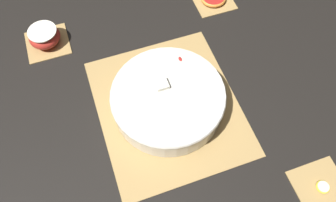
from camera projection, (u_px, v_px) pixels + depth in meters
ground_plane at (168, 107)px, 0.86m from camera, size 6.00×6.00×0.00m
bamboo_mat_center at (168, 106)px, 0.86m from camera, size 0.42×0.36×0.01m
coaster_mat_near_left at (48, 43)px, 0.97m from camera, size 0.12×0.12×0.01m
coaster_mat_far_left at (213, 0)px, 1.05m from camera, size 0.12×0.12×0.01m
coaster_mat_far_right at (321, 188)px, 0.76m from camera, size 0.12×0.12×0.01m
fruit_salad_bowl at (168, 99)px, 0.82m from camera, size 0.29×0.29×0.08m
apple_half at (44, 36)px, 0.94m from camera, size 0.09×0.09×0.05m
banana_coin_single at (323, 187)px, 0.75m from camera, size 0.03×0.03×0.01m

